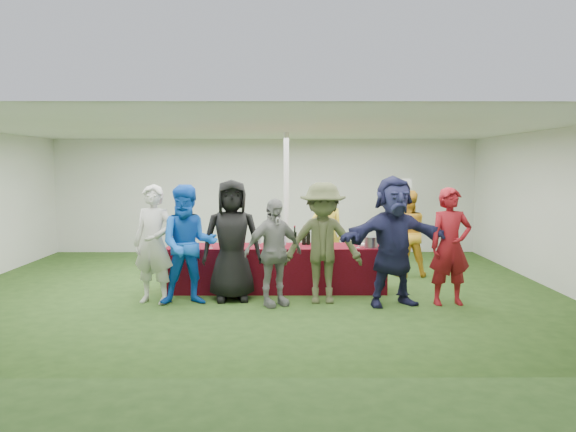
{
  "coord_description": "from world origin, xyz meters",
  "views": [
    {
      "loc": [
        0.48,
        -9.37,
        2.1
      ],
      "look_at": [
        0.53,
        -0.11,
        1.25
      ],
      "focal_mm": 35.0,
      "sensor_mm": 36.0,
      "label": 1
    }
  ],
  "objects_px": {
    "wine_list_sign": "(400,201)",
    "customer_3": "(273,252)",
    "dump_bucket": "(371,242)",
    "serving_table": "(276,268)",
    "staff_pourer": "(327,235)",
    "customer_1": "(188,245)",
    "staff_back": "(407,234)",
    "customer_4": "(323,243)",
    "customer_2": "(232,240)",
    "customer_6": "(450,246)",
    "customer_5": "(394,241)",
    "customer_0": "(154,244)"
  },
  "relations": [
    {
      "from": "staff_pourer",
      "to": "customer_3",
      "type": "distance_m",
      "value": 2.18
    },
    {
      "from": "dump_bucket",
      "to": "wine_list_sign",
      "type": "height_order",
      "value": "wine_list_sign"
    },
    {
      "from": "wine_list_sign",
      "to": "customer_6",
      "type": "relative_size",
      "value": 1.02
    },
    {
      "from": "wine_list_sign",
      "to": "customer_1",
      "type": "bearing_deg",
      "value": -136.61
    },
    {
      "from": "serving_table",
      "to": "staff_back",
      "type": "xyz_separation_m",
      "value": [
        2.43,
        1.17,
        0.44
      ]
    },
    {
      "from": "customer_1",
      "to": "customer_6",
      "type": "relative_size",
      "value": 1.02
    },
    {
      "from": "staff_pourer",
      "to": "staff_back",
      "type": "relative_size",
      "value": 1.01
    },
    {
      "from": "dump_bucket",
      "to": "customer_4",
      "type": "height_order",
      "value": "customer_4"
    },
    {
      "from": "wine_list_sign",
      "to": "customer_0",
      "type": "xyz_separation_m",
      "value": [
        -4.45,
        -3.61,
        -0.41
      ]
    },
    {
      "from": "wine_list_sign",
      "to": "customer_1",
      "type": "xyz_separation_m",
      "value": [
        -3.92,
        -3.7,
        -0.41
      ]
    },
    {
      "from": "wine_list_sign",
      "to": "customer_6",
      "type": "height_order",
      "value": "wine_list_sign"
    },
    {
      "from": "serving_table",
      "to": "staff_pourer",
      "type": "relative_size",
      "value": 2.19
    },
    {
      "from": "staff_pourer",
      "to": "staff_back",
      "type": "bearing_deg",
      "value": -177.27
    },
    {
      "from": "dump_bucket",
      "to": "customer_0",
      "type": "height_order",
      "value": "customer_0"
    },
    {
      "from": "wine_list_sign",
      "to": "customer_3",
      "type": "relative_size",
      "value": 1.12
    },
    {
      "from": "dump_bucket",
      "to": "customer_4",
      "type": "bearing_deg",
      "value": -142.68
    },
    {
      "from": "staff_pourer",
      "to": "customer_6",
      "type": "xyz_separation_m",
      "value": [
        1.7,
        -1.92,
        0.06
      ]
    },
    {
      "from": "dump_bucket",
      "to": "customer_6",
      "type": "distance_m",
      "value": 1.31
    },
    {
      "from": "wine_list_sign",
      "to": "staff_back",
      "type": "xyz_separation_m",
      "value": [
        -0.19,
        -1.6,
        -0.5
      ]
    },
    {
      "from": "customer_3",
      "to": "serving_table",
      "type": "bearing_deg",
      "value": 59.2
    },
    {
      "from": "customer_2",
      "to": "customer_5",
      "type": "bearing_deg",
      "value": -15.06
    },
    {
      "from": "serving_table",
      "to": "wine_list_sign",
      "type": "bearing_deg",
      "value": 46.63
    },
    {
      "from": "serving_table",
      "to": "customer_1",
      "type": "distance_m",
      "value": 1.68
    },
    {
      "from": "customer_6",
      "to": "staff_pourer",
      "type": "bearing_deg",
      "value": 125.56
    },
    {
      "from": "wine_list_sign",
      "to": "customer_2",
      "type": "relative_size",
      "value": 0.96
    },
    {
      "from": "customer_3",
      "to": "customer_5",
      "type": "xyz_separation_m",
      "value": [
        1.79,
        0.03,
        0.17
      ]
    },
    {
      "from": "serving_table",
      "to": "customer_2",
      "type": "height_order",
      "value": "customer_2"
    },
    {
      "from": "customer_2",
      "to": "customer_3",
      "type": "bearing_deg",
      "value": -35.64
    },
    {
      "from": "staff_back",
      "to": "customer_5",
      "type": "relative_size",
      "value": 0.84
    },
    {
      "from": "staff_back",
      "to": "staff_pourer",
      "type": "bearing_deg",
      "value": 4.95
    },
    {
      "from": "customer_2",
      "to": "customer_4",
      "type": "xyz_separation_m",
      "value": [
        1.39,
        -0.18,
        -0.02
      ]
    },
    {
      "from": "staff_back",
      "to": "customer_0",
      "type": "bearing_deg",
      "value": 21.78
    },
    {
      "from": "customer_0",
      "to": "customer_4",
      "type": "relative_size",
      "value": 0.98
    },
    {
      "from": "staff_back",
      "to": "customer_4",
      "type": "relative_size",
      "value": 0.88
    },
    {
      "from": "staff_pourer",
      "to": "customer_3",
      "type": "xyz_separation_m",
      "value": [
        -0.94,
        -1.97,
        -0.02
      ]
    },
    {
      "from": "customer_2",
      "to": "staff_pourer",
      "type": "bearing_deg",
      "value": 37.94
    },
    {
      "from": "customer_1",
      "to": "customer_6",
      "type": "distance_m",
      "value": 3.92
    },
    {
      "from": "customer_1",
      "to": "customer_0",
      "type": "bearing_deg",
      "value": 162.31
    },
    {
      "from": "wine_list_sign",
      "to": "staff_back",
      "type": "distance_m",
      "value": 1.69
    },
    {
      "from": "customer_4",
      "to": "customer_5",
      "type": "relative_size",
      "value": 0.95
    },
    {
      "from": "customer_2",
      "to": "dump_bucket",
      "type": "bearing_deg",
      "value": 3.98
    },
    {
      "from": "customer_2",
      "to": "customer_3",
      "type": "relative_size",
      "value": 1.17
    },
    {
      "from": "customer_2",
      "to": "customer_6",
      "type": "height_order",
      "value": "customer_2"
    },
    {
      "from": "customer_2",
      "to": "customer_5",
      "type": "distance_m",
      "value": 2.46
    },
    {
      "from": "dump_bucket",
      "to": "customer_6",
      "type": "height_order",
      "value": "customer_6"
    },
    {
      "from": "wine_list_sign",
      "to": "customer_4",
      "type": "height_order",
      "value": "customer_4"
    },
    {
      "from": "wine_list_sign",
      "to": "staff_pourer",
      "type": "bearing_deg",
      "value": -132.94
    },
    {
      "from": "dump_bucket",
      "to": "customer_0",
      "type": "distance_m",
      "value": 3.45
    },
    {
      "from": "customer_5",
      "to": "staff_pourer",
      "type": "bearing_deg",
      "value": 99.71
    },
    {
      "from": "customer_4",
      "to": "customer_3",
      "type": "bearing_deg",
      "value": -166.41
    }
  ]
}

